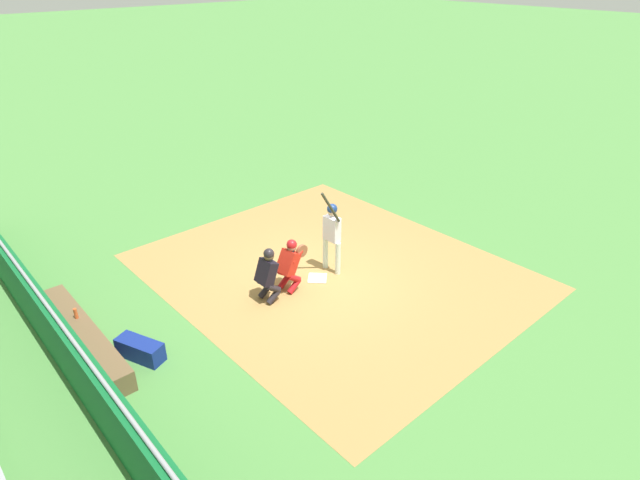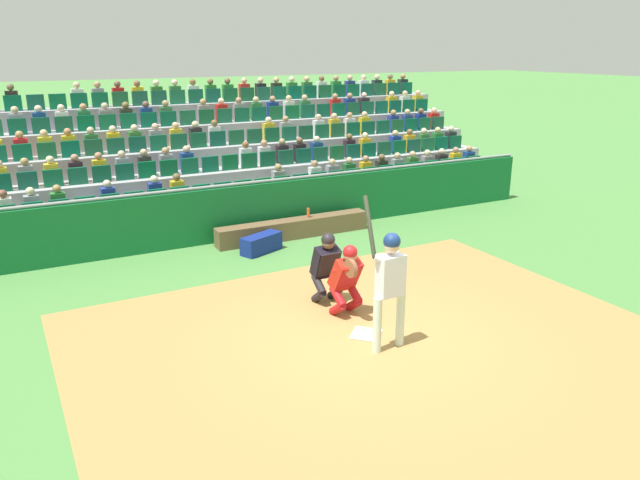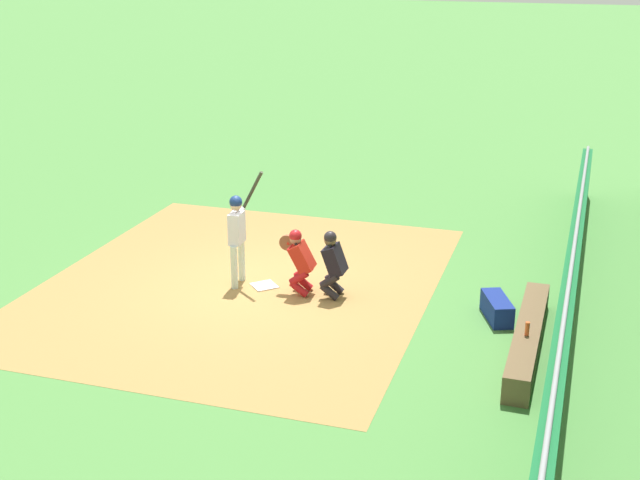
{
  "view_description": "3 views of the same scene",
  "coord_description": "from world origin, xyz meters",
  "px_view_note": "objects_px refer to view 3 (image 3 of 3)",
  "views": [
    {
      "loc": [
        8.25,
        -7.17,
        6.84
      ],
      "look_at": [
        0.39,
        -0.26,
        1.3
      ],
      "focal_mm": 29.98,
      "sensor_mm": 36.0,
      "label": 1
    },
    {
      "loc": [
        4.59,
        7.19,
        4.29
      ],
      "look_at": [
        0.34,
        -0.91,
        1.34
      ],
      "focal_mm": 33.96,
      "sensor_mm": 36.0,
      "label": 2
    },
    {
      "loc": [
        -14.02,
        -5.77,
        6.33
      ],
      "look_at": [
        0.58,
        -0.94,
        0.86
      ],
      "focal_mm": 47.64,
      "sensor_mm": 36.0,
      "label": 3
    }
  ],
  "objects_px": {
    "home_plate_marker": "(264,285)",
    "catcher_crouching": "(299,258)",
    "home_plate_umpire": "(333,261)",
    "batter_at_plate": "(237,230)",
    "dugout_bench": "(528,338)",
    "equipment_duffel_bag": "(497,308)",
    "water_bottle_on_bench": "(527,329)"
  },
  "relations": [
    {
      "from": "catcher_crouching",
      "to": "equipment_duffel_bag",
      "type": "bearing_deg",
      "value": -90.01
    },
    {
      "from": "home_plate_marker",
      "to": "equipment_duffel_bag",
      "type": "distance_m",
      "value": 4.45
    },
    {
      "from": "water_bottle_on_bench",
      "to": "equipment_duffel_bag",
      "type": "distance_m",
      "value": 1.63
    },
    {
      "from": "catcher_crouching",
      "to": "equipment_duffel_bag",
      "type": "xyz_separation_m",
      "value": [
        -0.0,
        -3.69,
        -0.51
      ]
    },
    {
      "from": "catcher_crouching",
      "to": "equipment_duffel_bag",
      "type": "relative_size",
      "value": 1.33
    },
    {
      "from": "dugout_bench",
      "to": "equipment_duffel_bag",
      "type": "relative_size",
      "value": 3.92
    },
    {
      "from": "dugout_bench",
      "to": "catcher_crouching",
      "type": "bearing_deg",
      "value": 75.95
    },
    {
      "from": "batter_at_plate",
      "to": "equipment_duffel_bag",
      "type": "height_order",
      "value": "batter_at_plate"
    },
    {
      "from": "home_plate_umpire",
      "to": "dugout_bench",
      "type": "distance_m",
      "value": 3.87
    },
    {
      "from": "batter_at_plate",
      "to": "home_plate_umpire",
      "type": "xyz_separation_m",
      "value": [
        -0.0,
        -1.9,
        -0.41
      ]
    },
    {
      "from": "home_plate_marker",
      "to": "water_bottle_on_bench",
      "type": "distance_m",
      "value": 5.33
    },
    {
      "from": "home_plate_marker",
      "to": "water_bottle_on_bench",
      "type": "height_order",
      "value": "water_bottle_on_bench"
    },
    {
      "from": "home_plate_umpire",
      "to": "batter_at_plate",
      "type": "bearing_deg",
      "value": 89.94
    },
    {
      "from": "batter_at_plate",
      "to": "water_bottle_on_bench",
      "type": "bearing_deg",
      "value": -104.93
    },
    {
      "from": "home_plate_umpire",
      "to": "dugout_bench",
      "type": "xyz_separation_m",
      "value": [
        -1.11,
        -3.67,
        -0.49
      ]
    },
    {
      "from": "home_plate_marker",
      "to": "catcher_crouching",
      "type": "xyz_separation_m",
      "value": [
        -0.08,
        -0.75,
        0.69
      ]
    },
    {
      "from": "water_bottle_on_bench",
      "to": "equipment_duffel_bag",
      "type": "height_order",
      "value": "water_bottle_on_bench"
    },
    {
      "from": "batter_at_plate",
      "to": "catcher_crouching",
      "type": "bearing_deg",
      "value": -91.26
    },
    {
      "from": "home_plate_marker",
      "to": "catcher_crouching",
      "type": "relative_size",
      "value": 0.35
    },
    {
      "from": "home_plate_marker",
      "to": "home_plate_umpire",
      "type": "relative_size",
      "value": 0.34
    },
    {
      "from": "home_plate_marker",
      "to": "catcher_crouching",
      "type": "height_order",
      "value": "catcher_crouching"
    },
    {
      "from": "batter_at_plate",
      "to": "catcher_crouching",
      "type": "distance_m",
      "value": 1.32
    },
    {
      "from": "home_plate_marker",
      "to": "dugout_bench",
      "type": "distance_m",
      "value": 5.21
    },
    {
      "from": "home_plate_marker",
      "to": "batter_at_plate",
      "type": "height_order",
      "value": "batter_at_plate"
    },
    {
      "from": "home_plate_marker",
      "to": "catcher_crouching",
      "type": "distance_m",
      "value": 1.03
    },
    {
      "from": "home_plate_umpire",
      "to": "home_plate_marker",
      "type": "bearing_deg",
      "value": 87.91
    },
    {
      "from": "catcher_crouching",
      "to": "batter_at_plate",
      "type": "bearing_deg",
      "value": 88.74
    },
    {
      "from": "catcher_crouching",
      "to": "dugout_bench",
      "type": "xyz_separation_m",
      "value": [
        -1.08,
        -4.32,
        -0.49
      ]
    },
    {
      "from": "equipment_duffel_bag",
      "to": "home_plate_marker",
      "type": "bearing_deg",
      "value": 66.35
    },
    {
      "from": "catcher_crouching",
      "to": "water_bottle_on_bench",
      "type": "relative_size",
      "value": 5.63
    },
    {
      "from": "home_plate_marker",
      "to": "home_plate_umpire",
      "type": "height_order",
      "value": "home_plate_umpire"
    },
    {
      "from": "home_plate_marker",
      "to": "home_plate_umpire",
      "type": "distance_m",
      "value": 1.56
    }
  ]
}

